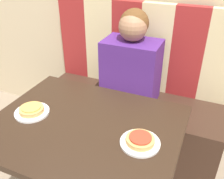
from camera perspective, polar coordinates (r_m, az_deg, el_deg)
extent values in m
cube|color=#382319|center=(2.07, 3.86, -7.69)|extent=(1.39, 0.50, 0.49)
cube|color=maroon|center=(2.19, -8.32, 11.68)|extent=(0.23, 0.07, 0.68)
cube|color=beige|center=(2.08, -2.70, 10.99)|extent=(0.23, 0.07, 0.68)
cube|color=maroon|center=(2.00, 3.41, 10.12)|extent=(0.23, 0.07, 0.68)
cube|color=beige|center=(1.94, 9.95, 9.05)|extent=(0.23, 0.07, 0.68)
cube|color=maroon|center=(1.90, 16.77, 7.81)|extent=(0.23, 0.07, 0.68)
cube|color=beige|center=(1.90, 23.70, 6.43)|extent=(0.23, 0.07, 0.68)
cube|color=black|center=(1.27, -6.33, -8.50)|extent=(0.94, 0.74, 0.03)
cylinder|color=black|center=(1.53, -5.51, -19.44)|extent=(0.10, 0.10, 0.71)
cube|color=#4C237A|center=(1.82, 4.37, 4.19)|extent=(0.40, 0.26, 0.46)
sphere|color=#9E7051|center=(1.70, 4.81, 14.09)|extent=(0.19, 0.19, 0.19)
sphere|color=brown|center=(1.72, 5.11, 14.84)|extent=(0.20, 0.20, 0.20)
cylinder|color=white|center=(1.39, -17.79, -4.97)|extent=(0.18, 0.18, 0.01)
cylinder|color=white|center=(1.14, 6.42, -12.01)|extent=(0.18, 0.18, 0.01)
cylinder|color=tan|center=(1.38, -17.90, -4.39)|extent=(0.13, 0.13, 0.02)
cylinder|color=gold|center=(1.37, -18.00, -3.87)|extent=(0.10, 0.10, 0.01)
cylinder|color=tan|center=(1.13, 6.47, -11.37)|extent=(0.13, 0.13, 0.02)
cylinder|color=#B73823|center=(1.12, 6.51, -10.80)|extent=(0.10, 0.10, 0.01)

